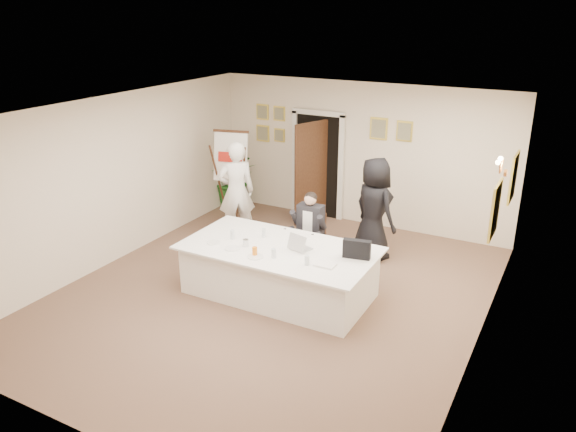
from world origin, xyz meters
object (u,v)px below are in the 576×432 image
(conference_table, at_px, (279,271))
(paper_stack, at_px, (325,265))
(steel_jug, at_px, (246,243))
(seated_man, at_px, (309,230))
(laptop, at_px, (300,240))
(standing_woman, at_px, (374,209))
(standing_man, at_px, (236,191))
(laptop_bag, at_px, (357,249))
(potted_palm, at_px, (233,178))
(oj_glass, at_px, (255,251))
(flip_chart, at_px, (233,183))

(conference_table, relative_size, paper_stack, 10.41)
(conference_table, bearing_deg, steel_jug, -156.00)
(conference_table, xyz_separation_m, steel_jug, (-0.45, -0.20, 0.44))
(seated_man, bearing_deg, laptop, -74.69)
(standing_woman, relative_size, laptop, 5.20)
(standing_man, height_order, steel_jug, standing_man)
(conference_table, xyz_separation_m, laptop_bag, (1.15, 0.19, 0.52))
(potted_palm, relative_size, steel_jug, 10.85)
(seated_man, bearing_deg, standing_man, 161.30)
(standing_man, bearing_deg, potted_palm, -97.57)
(laptop_bag, bearing_deg, steel_jug, -176.67)
(standing_man, xyz_separation_m, potted_palm, (-1.13, 1.60, -0.33))
(laptop, xyz_separation_m, laptop_bag, (0.85, 0.08, -0.00))
(seated_man, xyz_separation_m, oj_glass, (-0.14, -1.49, 0.18))
(conference_table, xyz_separation_m, paper_stack, (0.87, -0.25, 0.40))
(seated_man, xyz_separation_m, paper_stack, (0.89, -1.31, 0.13))
(standing_woman, relative_size, oj_glass, 13.74)
(laptop_bag, bearing_deg, oj_glass, -165.41)
(seated_man, height_order, flip_chart, flip_chart)
(conference_table, xyz_separation_m, standing_man, (-1.75, 1.54, 0.54))
(laptop_bag, bearing_deg, standing_man, 144.64)
(paper_stack, bearing_deg, laptop_bag, 57.24)
(conference_table, distance_m, seated_man, 1.10)
(paper_stack, height_order, steel_jug, steel_jug)
(flip_chart, distance_m, oj_glass, 3.22)
(seated_man, height_order, oj_glass, seated_man)
(laptop_bag, height_order, oj_glass, laptop_bag)
(flip_chart, distance_m, standing_woman, 2.96)
(seated_man, relative_size, laptop, 3.86)
(laptop_bag, distance_m, oj_glass, 1.45)
(laptop, bearing_deg, laptop_bag, 21.08)
(standing_woman, distance_m, paper_stack, 2.19)
(laptop, bearing_deg, oj_glass, -115.52)
(conference_table, relative_size, standing_woman, 1.61)
(paper_stack, relative_size, steel_jug, 2.51)
(oj_glass, bearing_deg, flip_chart, 128.90)
(standing_man, xyz_separation_m, laptop_bag, (2.90, -1.35, -0.02))
(seated_man, height_order, standing_woman, standing_woman)
(paper_stack, xyz_separation_m, steel_jug, (-1.32, 0.05, 0.04))
(laptop_bag, relative_size, steel_jug, 3.56)
(paper_stack, distance_m, steel_jug, 1.32)
(laptop_bag, bearing_deg, paper_stack, -133.21)
(standing_man, distance_m, oj_glass, 2.53)
(standing_man, bearing_deg, laptop, 102.22)
(standing_man, height_order, oj_glass, standing_man)
(flip_chart, relative_size, standing_woman, 1.06)
(potted_palm, bearing_deg, standing_man, -54.68)
(paper_stack, bearing_deg, flip_chart, 142.58)
(flip_chart, distance_m, laptop, 3.17)
(paper_stack, bearing_deg, oj_glass, -170.53)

